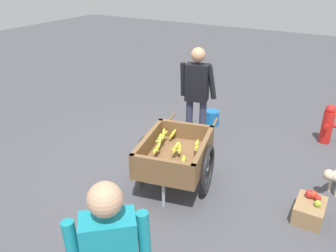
% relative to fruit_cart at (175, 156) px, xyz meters
% --- Properties ---
extents(ground_plane, '(24.00, 24.00, 0.00)m').
position_rel_fruit_cart_xyz_m(ground_plane, '(-0.30, -0.35, -0.43)').
color(ground_plane, '#47474C').
extents(fruit_cart, '(1.78, 1.12, 0.69)m').
position_rel_fruit_cart_xyz_m(fruit_cart, '(0.00, 0.00, 0.00)').
color(fruit_cart, brown).
rests_on(fruit_cart, ground).
extents(vendor_person, '(0.27, 0.57, 1.61)m').
position_rel_fruit_cart_xyz_m(vendor_person, '(-1.12, -0.25, 0.53)').
color(vendor_person, '#333851').
rests_on(vendor_person, ground).
extents(fire_hydrant, '(0.25, 0.25, 0.67)m').
position_rel_fruit_cart_xyz_m(fire_hydrant, '(-2.32, 1.56, -0.10)').
color(fire_hydrant, red).
rests_on(fire_hydrant, ground).
extents(plastic_bucket, '(0.25, 0.25, 0.28)m').
position_rel_fruit_cart_xyz_m(plastic_bucket, '(-2.00, -0.34, -0.30)').
color(plastic_bucket, '#1966B2').
rests_on(plastic_bucket, ground).
extents(mixed_fruit_crate, '(0.44, 0.32, 0.32)m').
position_rel_fruit_cart_xyz_m(mixed_fruit_crate, '(-0.20, 1.69, -0.31)').
color(mixed_fruit_crate, '#99754C').
rests_on(mixed_fruit_crate, ground).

